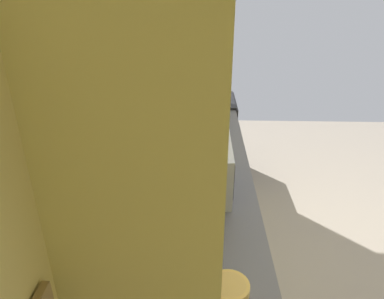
# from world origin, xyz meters

# --- Properties ---
(ground_plane) EXTENTS (7.03, 7.03, 0.00)m
(ground_plane) POSITION_xyz_m (0.00, 0.00, 0.00)
(ground_plane) COLOR gray
(wall_back) EXTENTS (4.51, 0.12, 2.69)m
(wall_back) POSITION_xyz_m (0.00, 1.57, 1.34)
(wall_back) COLOR #E5CD76
(wall_back) RESTS_ON ground_plane
(counter_run) EXTENTS (3.65, 0.65, 0.89)m
(counter_run) POSITION_xyz_m (-0.36, 1.19, 0.44)
(counter_run) COLOR #DFD680
(counter_run) RESTS_ON ground_plane
(upper_cabinets) EXTENTS (2.12, 0.34, 0.63)m
(upper_cabinets) POSITION_xyz_m (-0.36, 1.33, 1.77)
(upper_cabinets) COLOR #E7D783
(oven_range) EXTENTS (0.66, 0.68, 1.07)m
(oven_range) POSITION_xyz_m (1.79, 1.18, 0.46)
(oven_range) COLOR black
(oven_range) RESTS_ON ground_plane
(microwave) EXTENTS (0.54, 0.37, 0.31)m
(microwave) POSITION_xyz_m (-0.03, 1.21, 1.04)
(microwave) COLOR #B7BABF
(microwave) RESTS_ON counter_run
(bowl) EXTENTS (0.17, 0.17, 0.04)m
(bowl) POSITION_xyz_m (-0.86, 1.08, 0.91)
(bowl) COLOR gold
(bowl) RESTS_ON counter_run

